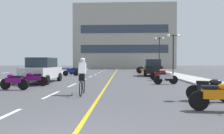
% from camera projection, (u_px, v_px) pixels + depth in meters
% --- Properties ---
extents(ground_plane, '(140.00, 140.00, 0.00)m').
position_uv_depth(ground_plane, '(111.00, 75.00, 24.36)').
color(ground_plane, '#47474C').
extents(curb_left, '(2.40, 72.00, 0.12)m').
position_uv_depth(curb_left, '(59.00, 73.00, 27.69)').
color(curb_left, '#A8A8A3').
rests_on(curb_left, ground).
extents(curb_right, '(2.40, 72.00, 0.12)m').
position_uv_depth(curb_right, '(168.00, 73.00, 27.01)').
color(curb_right, '#A8A8A3').
rests_on(curb_right, ground).
extents(lane_dash_0, '(0.14, 2.20, 0.01)m').
position_uv_depth(lane_dash_0, '(0.00, 118.00, 5.48)').
color(lane_dash_0, silver).
rests_on(lane_dash_0, ground).
extents(lane_dash_1, '(0.14, 2.20, 0.01)m').
position_uv_depth(lane_dash_1, '(51.00, 95.00, 9.47)').
color(lane_dash_1, silver).
rests_on(lane_dash_1, ground).
extents(lane_dash_2, '(0.14, 2.20, 0.01)m').
position_uv_depth(lane_dash_2, '(72.00, 85.00, 13.47)').
color(lane_dash_2, silver).
rests_on(lane_dash_2, ground).
extents(lane_dash_3, '(0.14, 2.20, 0.01)m').
position_uv_depth(lane_dash_3, '(84.00, 80.00, 17.46)').
color(lane_dash_3, silver).
rests_on(lane_dash_3, ground).
extents(lane_dash_4, '(0.14, 2.20, 0.01)m').
position_uv_depth(lane_dash_4, '(91.00, 77.00, 21.46)').
color(lane_dash_4, silver).
rests_on(lane_dash_4, ground).
extents(lane_dash_5, '(0.14, 2.20, 0.01)m').
position_uv_depth(lane_dash_5, '(96.00, 74.00, 25.45)').
color(lane_dash_5, silver).
rests_on(lane_dash_5, ground).
extents(lane_dash_6, '(0.14, 2.20, 0.01)m').
position_uv_depth(lane_dash_6, '(99.00, 73.00, 29.45)').
color(lane_dash_6, silver).
rests_on(lane_dash_6, ground).
extents(lane_dash_7, '(0.14, 2.20, 0.01)m').
position_uv_depth(lane_dash_7, '(102.00, 72.00, 33.44)').
color(lane_dash_7, silver).
rests_on(lane_dash_7, ground).
extents(lane_dash_8, '(0.14, 2.20, 0.01)m').
position_uv_depth(lane_dash_8, '(104.00, 71.00, 37.43)').
color(lane_dash_8, silver).
rests_on(lane_dash_8, ground).
extents(lane_dash_9, '(0.14, 2.20, 0.01)m').
position_uv_depth(lane_dash_9, '(106.00, 70.00, 41.43)').
color(lane_dash_9, silver).
rests_on(lane_dash_9, ground).
extents(lane_dash_10, '(0.14, 2.20, 0.01)m').
position_uv_depth(lane_dash_10, '(107.00, 69.00, 45.42)').
color(lane_dash_10, silver).
rests_on(lane_dash_10, ground).
extents(lane_dash_11, '(0.14, 2.20, 0.01)m').
position_uv_depth(lane_dash_11, '(108.00, 69.00, 49.42)').
color(lane_dash_11, silver).
rests_on(lane_dash_11, ground).
extents(centre_line_yellow, '(0.12, 66.00, 0.01)m').
position_uv_depth(centre_line_yellow, '(114.00, 74.00, 27.34)').
color(centre_line_yellow, gold).
rests_on(centre_line_yellow, ground).
extents(office_building, '(24.13, 9.28, 15.41)m').
position_uv_depth(office_building, '(124.00, 38.00, 52.65)').
color(office_building, '#9E998E').
rests_on(office_building, ground).
extents(street_lamp_mid, '(1.46, 0.36, 4.58)m').
position_uv_depth(street_lamp_mid, '(173.00, 44.00, 23.64)').
color(street_lamp_mid, black).
rests_on(street_lamp_mid, curb_right).
extents(street_lamp_far, '(1.46, 0.36, 5.28)m').
position_uv_depth(street_lamp_far, '(159.00, 46.00, 32.26)').
color(street_lamp_far, black).
rests_on(street_lamp_far, curb_right).
extents(parked_car_near, '(1.92, 4.20, 1.82)m').
position_uv_depth(parked_car_near, '(42.00, 70.00, 15.17)').
color(parked_car_near, black).
rests_on(parked_car_near, ground).
extents(parked_car_mid, '(2.19, 4.32, 1.82)m').
position_uv_depth(parked_car_mid, '(153.00, 67.00, 22.82)').
color(parked_car_mid, black).
rests_on(parked_car_mid, ground).
extents(motorcycle_0, '(1.70, 0.60, 0.92)m').
position_uv_depth(motorcycle_0, '(218.00, 96.00, 6.29)').
color(motorcycle_0, black).
rests_on(motorcycle_0, ground).
extents(motorcycle_1, '(1.66, 0.72, 0.92)m').
position_uv_depth(motorcycle_1, '(210.00, 89.00, 7.86)').
color(motorcycle_1, black).
rests_on(motorcycle_1, ground).
extents(motorcycle_2, '(1.70, 0.60, 0.92)m').
position_uv_depth(motorcycle_2, '(14.00, 81.00, 11.18)').
color(motorcycle_2, black).
rests_on(motorcycle_2, ground).
extents(motorcycle_3, '(1.65, 0.76, 0.92)m').
position_uv_depth(motorcycle_3, '(33.00, 79.00, 12.73)').
color(motorcycle_3, black).
rests_on(motorcycle_3, ground).
extents(motorcycle_4, '(1.69, 0.62, 0.92)m').
position_uv_depth(motorcycle_4, '(166.00, 77.00, 13.97)').
color(motorcycle_4, black).
rests_on(motorcycle_4, ground).
extents(motorcycle_5, '(1.64, 0.78, 0.92)m').
position_uv_depth(motorcycle_5, '(161.00, 75.00, 16.95)').
color(motorcycle_5, black).
rests_on(motorcycle_5, ground).
extents(motorcycle_6, '(1.70, 0.60, 0.92)m').
position_uv_depth(motorcycle_6, '(160.00, 73.00, 18.92)').
color(motorcycle_6, black).
rests_on(motorcycle_6, ground).
extents(motorcycle_7, '(1.65, 0.76, 0.92)m').
position_uv_depth(motorcycle_7, '(71.00, 72.00, 22.60)').
color(motorcycle_7, black).
rests_on(motorcycle_7, ground).
extents(motorcycle_8, '(1.70, 0.60, 0.92)m').
position_uv_depth(motorcycle_8, '(75.00, 71.00, 25.65)').
color(motorcycle_8, black).
rests_on(motorcycle_8, ground).
extents(motorcycle_9, '(1.69, 0.60, 0.92)m').
position_uv_depth(motorcycle_9, '(144.00, 70.00, 27.34)').
color(motorcycle_9, black).
rests_on(motorcycle_9, ground).
extents(motorcycle_10, '(1.70, 0.60, 0.92)m').
position_uv_depth(motorcycle_10, '(143.00, 69.00, 29.32)').
color(motorcycle_10, black).
rests_on(motorcycle_10, ground).
extents(motorcycle_11, '(1.67, 0.71, 0.92)m').
position_uv_depth(motorcycle_11, '(142.00, 69.00, 31.50)').
color(motorcycle_11, black).
rests_on(motorcycle_11, ground).
extents(motorcycle_12, '(1.68, 0.65, 0.92)m').
position_uv_depth(motorcycle_12, '(142.00, 69.00, 33.33)').
color(motorcycle_12, black).
rests_on(motorcycle_12, ground).
extents(motorcycle_13, '(1.64, 0.78, 0.92)m').
position_uv_depth(motorcycle_13, '(141.00, 68.00, 34.76)').
color(motorcycle_13, black).
rests_on(motorcycle_13, ground).
extents(cyclist_rider, '(0.42, 1.77, 1.71)m').
position_uv_depth(cyclist_rider, '(82.00, 75.00, 9.51)').
color(cyclist_rider, black).
rests_on(cyclist_rider, ground).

